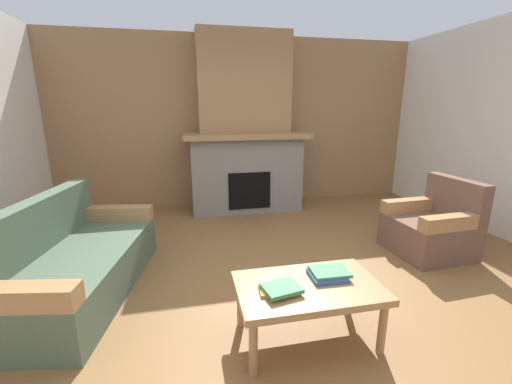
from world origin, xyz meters
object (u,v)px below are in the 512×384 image
fireplace (245,136)px  couch (73,263)px  armchair (432,228)px  coffee_table (308,292)px

fireplace → couch: size_ratio=1.41×
armchair → coffee_table: (-1.89, -1.06, 0.08)m
fireplace → armchair: bearing=-50.4°
couch → coffee_table: 2.07m
armchair → coffee_table: size_ratio=0.85×
fireplace → coffee_table: (-0.13, -3.19, -0.79)m
fireplace → coffee_table: 3.29m
armchair → coffee_table: 2.17m
fireplace → armchair: fireplace is taller
couch → armchair: same height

